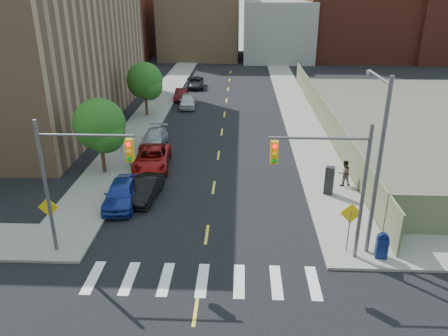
# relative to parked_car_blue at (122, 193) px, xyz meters

# --- Properties ---
(sidewalk_nw) EXTENTS (3.50, 73.00, 0.15)m
(sidewalk_nw) POSITION_rel_parked_car_blue_xyz_m (-2.25, 30.18, -0.70)
(sidewalk_nw) COLOR gray
(sidewalk_nw) RESTS_ON ground
(sidewalk_ne) EXTENTS (3.50, 73.00, 0.15)m
(sidewalk_ne) POSITION_rel_parked_car_blue_xyz_m (13.25, 30.18, -0.70)
(sidewalk_ne) COLOR gray
(sidewalk_ne) RESTS_ON ground
(fence_north) EXTENTS (0.12, 44.00, 2.50)m
(fence_north) POSITION_rel_parked_car_blue_xyz_m (15.10, 16.68, 0.48)
(fence_north) COLOR #616C4B
(fence_north) RESTS_ON ground
(bg_bldg_west) EXTENTS (14.00, 18.00, 12.00)m
(bg_bldg_west) POSITION_rel_parked_car_blue_xyz_m (-16.50, 58.68, 5.23)
(bg_bldg_west) COLOR #592319
(bg_bldg_west) RESTS_ON ground
(bg_bldg_midwest) EXTENTS (14.00, 16.00, 15.00)m
(bg_bldg_midwest) POSITION_rel_parked_car_blue_xyz_m (-0.50, 60.68, 6.73)
(bg_bldg_midwest) COLOR #8C6B4C
(bg_bldg_midwest) RESTS_ON ground
(bg_bldg_center) EXTENTS (12.00, 16.00, 10.00)m
(bg_bldg_center) POSITION_rel_parked_car_blue_xyz_m (13.50, 58.68, 4.23)
(bg_bldg_center) COLOR gray
(bg_bldg_center) RESTS_ON ground
(bg_bldg_east) EXTENTS (18.00, 18.00, 16.00)m
(bg_bldg_east) POSITION_rel_parked_car_blue_xyz_m (27.50, 60.68, 7.23)
(bg_bldg_east) COLOR #592319
(bg_bldg_east) RESTS_ON ground
(signal_nw) EXTENTS (4.59, 0.30, 7.00)m
(signal_nw) POSITION_rel_parked_car_blue_xyz_m (-0.48, -5.32, 3.75)
(signal_nw) COLOR #59595E
(signal_nw) RESTS_ON ground
(signal_ne) EXTENTS (4.59, 0.30, 7.00)m
(signal_ne) POSITION_rel_parked_car_blue_xyz_m (11.48, -5.32, 3.75)
(signal_ne) COLOR #59595E
(signal_ne) RESTS_ON ground
(streetlight_ne) EXTENTS (0.25, 3.70, 9.00)m
(streetlight_ne) POSITION_rel_parked_car_blue_xyz_m (13.70, -4.42, 4.45)
(streetlight_ne) COLOR #59595E
(streetlight_ne) RESTS_ON ground
(warn_sign_nw) EXTENTS (1.06, 0.06, 2.83)m
(warn_sign_nw) POSITION_rel_parked_car_blue_xyz_m (-2.30, -4.82, 1.22)
(warn_sign_nw) COLOR #59595E
(warn_sign_nw) RESTS_ON ground
(warn_sign_ne) EXTENTS (1.06, 0.06, 2.83)m
(warn_sign_ne) POSITION_rel_parked_car_blue_xyz_m (12.70, -4.82, 1.22)
(warn_sign_ne) COLOR #59595E
(warn_sign_ne) RESTS_ON ground
(warn_sign_midwest) EXTENTS (1.06, 0.06, 2.83)m
(warn_sign_midwest) POSITION_rel_parked_car_blue_xyz_m (-2.30, 8.68, 1.22)
(warn_sign_midwest) COLOR #59595E
(warn_sign_midwest) RESTS_ON ground
(tree_west_near) EXTENTS (3.66, 3.64, 5.52)m
(tree_west_near) POSITION_rel_parked_car_blue_xyz_m (-2.50, 4.73, 2.70)
(tree_west_near) COLOR #332114
(tree_west_near) RESTS_ON ground
(tree_west_far) EXTENTS (3.66, 3.64, 5.52)m
(tree_west_far) POSITION_rel_parked_car_blue_xyz_m (-2.50, 19.73, 2.70)
(tree_west_far) COLOR #332114
(tree_west_far) RESTS_ON ground
(parked_car_blue) EXTENTS (2.05, 4.63, 1.55)m
(parked_car_blue) POSITION_rel_parked_car_blue_xyz_m (0.00, 0.00, 0.00)
(parked_car_blue) COLOR navy
(parked_car_blue) RESTS_ON ground
(parked_car_black) EXTENTS (1.81, 4.19, 1.34)m
(parked_car_black) POSITION_rel_parked_car_blue_xyz_m (1.30, 0.89, -0.10)
(parked_car_black) COLOR black
(parked_car_black) RESTS_ON ground
(parked_car_red) EXTENTS (2.94, 5.61, 1.51)m
(parked_car_red) POSITION_rel_parked_car_blue_xyz_m (0.74, 5.91, -0.02)
(parked_car_red) COLOR maroon
(parked_car_red) RESTS_ON ground
(parked_car_silver) EXTENTS (1.94, 4.74, 1.38)m
(parked_car_silver) POSITION_rel_parked_car_blue_xyz_m (0.00, 10.55, -0.09)
(parked_car_silver) COLOR #929599
(parked_car_silver) RESTS_ON ground
(parked_car_white) EXTENTS (2.07, 4.40, 1.45)m
(parked_car_white) POSITION_rel_parked_car_blue_xyz_m (1.30, 23.33, -0.05)
(parked_car_white) COLOR silver
(parked_car_white) RESTS_ON ground
(parked_car_maroon) EXTENTS (1.38, 3.91, 1.29)m
(parked_car_maroon) POSITION_rel_parked_car_blue_xyz_m (0.15, 26.73, -0.13)
(parked_car_maroon) COLOR #430D13
(parked_car_maroon) RESTS_ON ground
(parked_car_grey) EXTENTS (2.70, 5.09, 1.36)m
(parked_car_grey) POSITION_rel_parked_car_blue_xyz_m (1.11, 33.47, -0.09)
(parked_car_grey) COLOR black
(parked_car_grey) RESTS_ON ground
(mailbox) EXTENTS (0.60, 0.49, 1.36)m
(mailbox) POSITION_rel_parked_car_blue_xyz_m (14.26, -5.32, 0.04)
(mailbox) COLOR #0E1A54
(mailbox) RESTS_ON sidewalk_ne
(payphone) EXTENTS (0.67, 0.61, 1.85)m
(payphone) POSITION_rel_parked_car_blue_xyz_m (12.95, 1.77, 0.30)
(payphone) COLOR black
(payphone) RESTS_ON sidewalk_ne
(pedestrian_west) EXTENTS (0.50, 0.66, 1.64)m
(pedestrian_west) POSITION_rel_parked_car_blue_xyz_m (-0.80, 6.01, 0.20)
(pedestrian_west) COLOR gray
(pedestrian_west) RESTS_ON sidewalk_nw
(pedestrian_east) EXTENTS (1.00, 0.87, 1.77)m
(pedestrian_east) POSITION_rel_parked_car_blue_xyz_m (14.18, 3.09, 0.26)
(pedestrian_east) COLOR gray
(pedestrian_east) RESTS_ON sidewalk_ne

